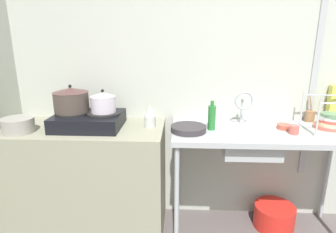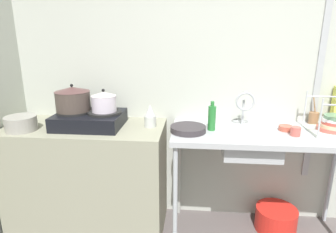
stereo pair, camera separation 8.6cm
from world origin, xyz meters
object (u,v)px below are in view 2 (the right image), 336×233
Objects in this scene: sink_basin at (249,143)px; bucket_on_floor at (276,219)px; small_bowl_on_drainboard at (286,128)px; percolator at (150,116)px; pot_on_left_burner at (73,99)px; dish_rack at (334,125)px; utensil_jar at (314,118)px; stove at (90,119)px; cup_by_rack at (295,131)px; bottle_by_sink at (212,118)px; pot_beside_stove at (21,123)px; pot_on_right_burner at (104,102)px; faucet at (245,103)px; frying_pan at (188,129)px.

sink_basin is 0.80m from bucket_on_floor.
percolator is at bearing -179.98° from small_bowl_on_drainboard.
dish_rack is at bearing 0.72° from pot_on_left_burner.
small_bowl_on_drainboard is 0.49× the size of utensil_jar.
dish_rack is at bearing 0.77° from stove.
percolator is 2.55× the size of cup_by_rack.
stove is 2.29× the size of bottle_by_sink.
small_bowl_on_drainboard is 0.31× the size of bucket_on_floor.
pot_on_right_burner is at bearing 12.95° from pot_beside_stove.
faucet is 0.41m from cup_by_rack.
faucet is 2.65× the size of small_bowl_on_drainboard.
pot_on_left_burner is 1.64m from small_bowl_on_drainboard.
small_bowl_on_drainboard is 0.47× the size of bottle_by_sink.
stove is 1.49× the size of dish_rack.
percolator is 1.03m from small_bowl_on_drainboard.
utensil_jar is (1.90, 0.23, -0.17)m from pot_on_left_burner.
sink_basin is 0.31m from faucet.
bucket_on_floor is at bearing 169.38° from dish_rack.
bottle_by_sink is (-0.28, 0.04, 0.18)m from sink_basin.
bucket_on_floor is (0.30, 0.13, -0.73)m from sink_basin.
sink_basin is 1.90× the size of utensil_jar.
dish_rack is at bearing 4.52° from frying_pan.
cup_by_rack is at bearing -7.10° from bottle_by_sink.
bottle_by_sink reaches higher than cup_by_rack.
pot_beside_stove is at bearing -176.38° from frying_pan.
cup_by_rack is at bearing -127.92° from utensil_jar.
frying_pan is at bearing -162.35° from bottle_by_sink.
stove is 1.92× the size of frying_pan.
small_bowl_on_drainboard is at bearing 7.51° from frying_pan.
sink_basin is at bearing 3.07° from pot_beside_stove.
frying_pan is at bearing -5.24° from pot_on_right_burner.
frying_pan reaches higher than sink_basin.
pot_on_left_burner is 1.50× the size of percolator.
stove reaches higher than frying_pan.
utensil_jar is 0.91m from bucket_on_floor.
cup_by_rack is (1.54, -0.08, -0.03)m from stove.
dish_rack is 3.28× the size of small_bowl_on_drainboard.
stove is 0.78m from frying_pan.
stove is 1.51× the size of bucket_on_floor.
percolator reaches higher than sink_basin.
bottle_by_sink is at bearing 171.25° from sink_basin.
pot_on_right_burner reaches higher than small_bowl_on_drainboard.
utensil_jar is at bearing 35.73° from small_bowl_on_drainboard.
pot_beside_stove reaches higher than small_bowl_on_drainboard.
stove is at bearing -176.89° from bucket_on_floor.
percolator is 0.32m from frying_pan.
faucet is 0.30m from bottle_by_sink.
stove is at bearing -179.23° from dish_rack.
faucet is 0.82× the size of bucket_on_floor.
cup_by_rack is at bearing -87.25° from bucket_on_floor.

